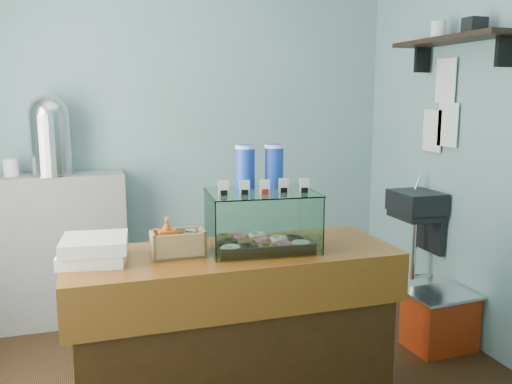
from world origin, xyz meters
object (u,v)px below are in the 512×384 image
object	(u,v)px
counter	(233,336)
display_case	(260,214)
coffee_urn	(50,133)
red_cooler	(440,320)

from	to	relation	value
counter	display_case	size ratio (longest dim) A/B	2.88
counter	display_case	xyz separation A→B (m)	(0.15, 0.04, 0.61)
display_case	coffee_urn	distance (m)	1.87
counter	coffee_urn	world-z (taller)	coffee_urn
coffee_urn	counter	bearing A→B (deg)	-60.40
display_case	red_cooler	world-z (taller)	display_case
display_case	red_cooler	distance (m)	1.65
display_case	red_cooler	size ratio (longest dim) A/B	1.24
counter	red_cooler	world-z (taller)	counter
display_case	coffee_urn	bearing A→B (deg)	129.18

